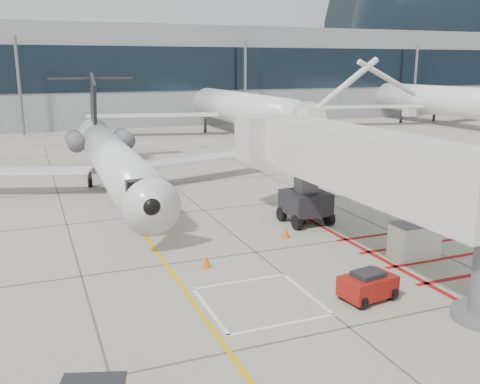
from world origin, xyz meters
name	(u,v)px	position (x,y,z in m)	size (l,w,h in m)	color
ground_plane	(295,284)	(0.00, 0.00, 0.00)	(260.00, 260.00, 0.00)	gray
regional_jet	(117,142)	(-4.36, 15.97, 3.88)	(23.46, 29.58, 7.75)	silver
jet_bridge	(375,177)	(4.59, 1.32, 3.83)	(9.07, 19.15, 7.66)	silver
pushback_tug	(368,285)	(1.87, -2.35, 0.60)	(2.04, 1.28, 1.19)	maroon
baggage_cart	(310,210)	(4.96, 7.73, 0.60)	(1.91, 1.21, 1.21)	#59585D
ground_power_unit	(414,240)	(6.51, 0.68, 0.83)	(2.11, 1.23, 1.67)	silver
cone_nose	(206,261)	(-2.79, 3.04, 0.29)	(0.41, 0.41, 0.57)	#E3590B
cone_side	(286,232)	(2.31, 5.44, 0.29)	(0.41, 0.41, 0.57)	#EE5A0C
terminal_building	(151,74)	(10.00, 70.00, 7.00)	(180.00, 28.00, 14.00)	gray
terminal_glass_band	(173,69)	(10.00, 55.95, 8.00)	(180.00, 0.10, 6.00)	black
terminal_dome	(446,36)	(70.00, 70.00, 14.00)	(40.00, 28.00, 28.00)	black
bg_aircraft_c	(232,86)	(14.87, 46.00, 5.93)	(35.59, 39.54, 11.86)	silver
bg_aircraft_d	(430,81)	(46.09, 46.00, 6.26)	(37.55, 41.72, 12.52)	silver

